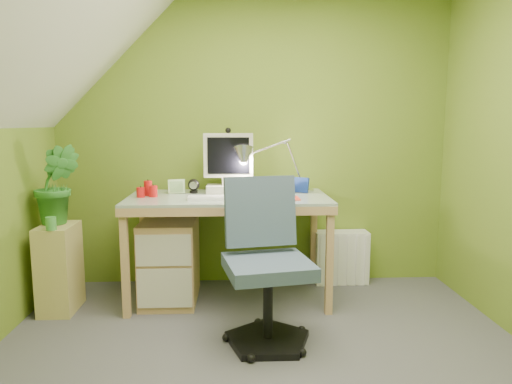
{
  "coord_description": "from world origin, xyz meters",
  "views": [
    {
      "loc": [
        -0.15,
        -2.28,
        1.33
      ],
      "look_at": [
        0.0,
        1.0,
        0.85
      ],
      "focal_mm": 33.0,
      "sensor_mm": 36.0,
      "label": 1
    }
  ],
  "objects_px": {
    "desk": "(229,248)",
    "monitor": "(228,158)",
    "desk_lamp": "(286,154)",
    "side_ledge": "(59,268)",
    "radiator": "(341,257)",
    "potted_plant": "(57,184)",
    "task_chair": "(268,263)"
  },
  "relations": [
    {
      "from": "desk",
      "to": "potted_plant",
      "type": "height_order",
      "value": "potted_plant"
    },
    {
      "from": "desk_lamp",
      "to": "potted_plant",
      "type": "relative_size",
      "value": 1.06
    },
    {
      "from": "side_ledge",
      "to": "task_chair",
      "type": "xyz_separation_m",
      "value": [
        1.45,
        -0.58,
        0.19
      ]
    },
    {
      "from": "desk_lamp",
      "to": "side_ledge",
      "type": "distance_m",
      "value": 1.86
    },
    {
      "from": "side_ledge",
      "to": "potted_plant",
      "type": "distance_m",
      "value": 0.6
    },
    {
      "from": "monitor",
      "to": "desk_lamp",
      "type": "bearing_deg",
      "value": -0.06
    },
    {
      "from": "desk_lamp",
      "to": "task_chair",
      "type": "height_order",
      "value": "desk_lamp"
    },
    {
      "from": "desk_lamp",
      "to": "radiator",
      "type": "relative_size",
      "value": 1.36
    },
    {
      "from": "monitor",
      "to": "task_chair",
      "type": "distance_m",
      "value": 1.12
    },
    {
      "from": "desk",
      "to": "radiator",
      "type": "relative_size",
      "value": 3.38
    },
    {
      "from": "potted_plant",
      "to": "radiator",
      "type": "relative_size",
      "value": 1.29
    },
    {
      "from": "desk",
      "to": "desk_lamp",
      "type": "height_order",
      "value": "desk_lamp"
    },
    {
      "from": "monitor",
      "to": "potted_plant",
      "type": "height_order",
      "value": "monitor"
    },
    {
      "from": "desk",
      "to": "monitor",
      "type": "bearing_deg",
      "value": 89.65
    },
    {
      "from": "monitor",
      "to": "potted_plant",
      "type": "bearing_deg",
      "value": -165.7
    },
    {
      "from": "side_ledge",
      "to": "task_chair",
      "type": "height_order",
      "value": "task_chair"
    },
    {
      "from": "desk",
      "to": "side_ledge",
      "type": "height_order",
      "value": "desk"
    },
    {
      "from": "task_chair",
      "to": "desk",
      "type": "bearing_deg",
      "value": 97.15
    },
    {
      "from": "monitor",
      "to": "side_ledge",
      "type": "relative_size",
      "value": 0.86
    },
    {
      "from": "task_chair",
      "to": "radiator",
      "type": "distance_m",
      "value": 1.31
    },
    {
      "from": "desk",
      "to": "side_ledge",
      "type": "relative_size",
      "value": 2.38
    },
    {
      "from": "desk",
      "to": "task_chair",
      "type": "bearing_deg",
      "value": -72.47
    },
    {
      "from": "desk_lamp",
      "to": "potted_plant",
      "type": "bearing_deg",
      "value": -168.41
    },
    {
      "from": "side_ledge",
      "to": "radiator",
      "type": "xyz_separation_m",
      "value": [
        2.14,
        0.5,
        -0.09
      ]
    },
    {
      "from": "desk",
      "to": "monitor",
      "type": "xyz_separation_m",
      "value": [
        0.0,
        0.18,
        0.67
      ]
    },
    {
      "from": "desk",
      "to": "radiator",
      "type": "height_order",
      "value": "desk"
    },
    {
      "from": "potted_plant",
      "to": "radiator",
      "type": "bearing_deg",
      "value": 11.83
    },
    {
      "from": "side_ledge",
      "to": "potted_plant",
      "type": "xyz_separation_m",
      "value": [
        0.0,
        0.05,
        0.59
      ]
    },
    {
      "from": "desk",
      "to": "side_ledge",
      "type": "xyz_separation_m",
      "value": [
        -1.2,
        -0.18,
        -0.09
      ]
    },
    {
      "from": "desk",
      "to": "task_chair",
      "type": "height_order",
      "value": "task_chair"
    },
    {
      "from": "radiator",
      "to": "monitor",
      "type": "bearing_deg",
      "value": -172.29
    },
    {
      "from": "task_chair",
      "to": "side_ledge",
      "type": "bearing_deg",
      "value": 147.37
    }
  ]
}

